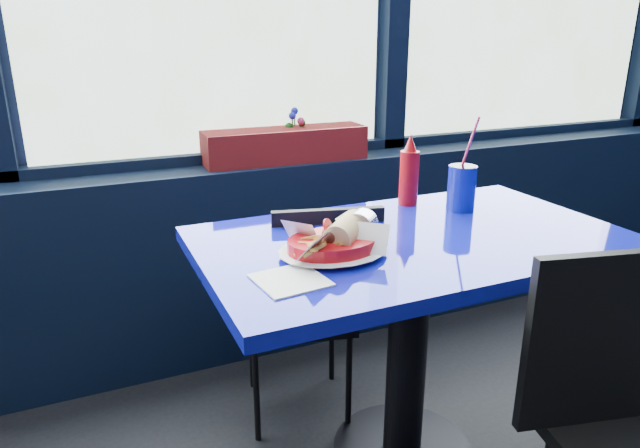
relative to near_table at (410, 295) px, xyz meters
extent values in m
cube|color=black|center=(-0.30, 0.87, -0.17)|extent=(5.00, 0.26, 0.80)
cube|color=black|center=(-0.30, 0.95, 0.24)|extent=(4.80, 0.08, 0.06)
cylinder|color=black|center=(0.00, 0.00, -0.23)|extent=(0.12, 0.12, 0.68)
cube|color=#0D1498|center=(0.00, 0.00, 0.16)|extent=(1.20, 0.70, 0.04)
cube|color=black|center=(0.18, -0.50, 0.07)|extent=(0.36, 0.11, 0.42)
cube|color=black|center=(-0.22, 0.37, -0.18)|extent=(0.44, 0.44, 0.03)
cube|color=black|center=(-0.17, 0.20, 0.03)|extent=(0.34, 0.11, 0.39)
cylinder|color=black|center=(-0.03, 0.48, -0.38)|extent=(0.02, 0.02, 0.37)
cylinder|color=black|center=(-0.10, 0.18, -0.38)|extent=(0.02, 0.02, 0.37)
cylinder|color=black|center=(-0.33, 0.55, -0.38)|extent=(0.02, 0.02, 0.37)
cylinder|color=black|center=(-0.40, 0.25, -0.38)|extent=(0.02, 0.02, 0.37)
cube|color=maroon|center=(-0.06, 0.85, 0.30)|extent=(0.66, 0.18, 0.13)
imported|color=silver|center=(-0.01, 0.87, 0.28)|extent=(0.13, 0.13, 0.10)
cylinder|color=#1E5919|center=(-0.02, 0.87, 0.31)|extent=(0.01, 0.01, 0.16)
sphere|color=#212AC1|center=(-0.02, 0.87, 0.41)|extent=(0.03, 0.03, 0.03)
cylinder|color=#1E5919|center=(0.01, 0.86, 0.30)|extent=(0.01, 0.01, 0.14)
sphere|color=#D03D75|center=(0.01, 0.86, 0.39)|extent=(0.03, 0.03, 0.03)
cylinder|color=#1E5919|center=(-0.01, 0.89, 0.32)|extent=(0.01, 0.01, 0.18)
sphere|color=#212AC1|center=(-0.01, 0.89, 0.42)|extent=(0.03, 0.03, 0.03)
cylinder|color=#1E5919|center=(-0.03, 0.88, 0.29)|extent=(0.01, 0.01, 0.12)
sphere|color=#1E5919|center=(-0.03, 0.88, 0.37)|extent=(0.03, 0.03, 0.03)
cylinder|color=#1E5919|center=(0.02, 0.88, 0.30)|extent=(0.01, 0.01, 0.13)
sphere|color=#1E5919|center=(0.02, 0.88, 0.38)|extent=(0.03, 0.03, 0.03)
cylinder|color=#A90B10|center=(-0.27, -0.04, 0.21)|extent=(0.31, 0.31, 0.05)
cylinder|color=white|center=(-0.27, -0.04, 0.20)|extent=(0.30, 0.30, 0.00)
cylinder|color=white|center=(-0.17, 0.00, 0.24)|extent=(0.10, 0.10, 0.08)
sphere|color=#5A2F1F|center=(-0.28, -0.05, 0.24)|extent=(0.06, 0.06, 0.06)
cylinder|color=#AB1212|center=(-0.29, -0.05, 0.26)|extent=(0.06, 0.06, 0.01)
cylinder|color=#A90B10|center=(0.15, 0.28, 0.27)|extent=(0.06, 0.06, 0.18)
cone|color=#A90B10|center=(0.15, 0.28, 0.39)|extent=(0.04, 0.04, 0.06)
cylinder|color=#0E179A|center=(0.28, 0.16, 0.25)|extent=(0.09, 0.09, 0.14)
cylinder|color=black|center=(0.28, 0.16, 0.32)|extent=(0.08, 0.08, 0.01)
cylinder|color=#F83466|center=(0.29, 0.15, 0.39)|extent=(0.02, 0.07, 0.20)
cube|color=white|center=(-0.43, -0.14, 0.18)|extent=(0.17, 0.17, 0.00)
camera|label=1|loc=(-0.85, -1.27, 0.73)|focal=32.00mm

